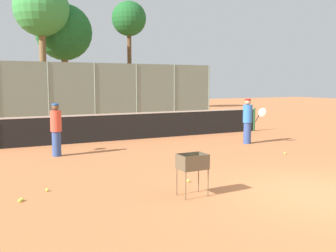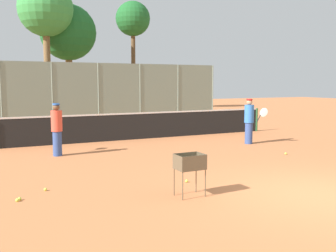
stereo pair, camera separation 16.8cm
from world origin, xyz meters
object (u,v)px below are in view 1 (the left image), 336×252
Objects in this scene: tennis_net at (143,125)px; player_white_outfit at (56,129)px; ball_cart at (193,165)px; player_red_cap at (248,120)px.

player_white_outfit is (-3.88, -2.20, 0.29)m from tennis_net.
ball_cart is at bearing -106.78° from tennis_net.
player_white_outfit reaches higher than ball_cart.
player_red_cap is (2.94, -2.90, 0.31)m from tennis_net.
player_red_cap reaches higher than ball_cart.
player_red_cap is at bearing 42.81° from ball_cart.
ball_cart is (-2.35, -7.81, 0.07)m from tennis_net.
ball_cart is (-5.29, -4.90, -0.24)m from player_red_cap.
tennis_net is 8.15m from ball_cart.
player_white_outfit is 0.98× the size of player_red_cap.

